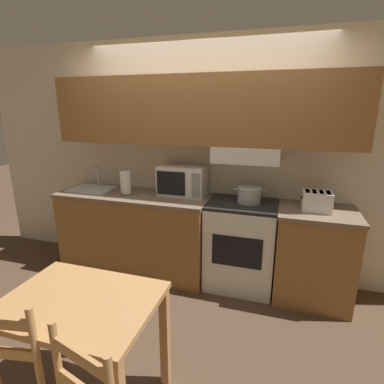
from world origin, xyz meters
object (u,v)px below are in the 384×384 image
stove_range (240,245)px  microwave (182,181)px  cooking_pot (249,194)px  toaster (317,201)px  sink_basin (92,189)px  dining_table (82,319)px  paper_towel_roll (126,183)px

stove_range → microwave: bearing=171.8°
cooking_pot → toaster: toaster is taller
toaster → cooking_pot: bearing=173.2°
stove_range → sink_basin: (-1.73, -0.02, 0.48)m
stove_range → toaster: size_ratio=3.47×
dining_table → microwave: bearing=88.5°
stove_range → dining_table: stove_range is taller
dining_table → paper_towel_roll: bearing=109.5°
paper_towel_roll → microwave: bearing=13.8°
toaster → sink_basin: bearing=179.7°
stove_range → toaster: (0.68, -0.03, 0.55)m
stove_range → cooking_pot: cooking_pot is taller
sink_basin → dining_table: size_ratio=0.55×
stove_range → sink_basin: size_ratio=1.88×
stove_range → toaster: toaster is taller
stove_range → paper_towel_roll: paper_towel_roll is taller
cooking_pot → paper_towel_roll: bearing=-176.0°
cooking_pot → microwave: size_ratio=0.64×
microwave → paper_towel_roll: 0.63m
sink_basin → paper_towel_roll: bearing=-4.2°
toaster → sink_basin: (-2.41, 0.01, -0.07)m
paper_towel_roll → dining_table: paper_towel_roll is taller
stove_range → paper_towel_roll: 1.40m
microwave → sink_basin: 1.08m
stove_range → microwave: microwave is taller
stove_range → microwave: (-0.67, 0.10, 0.62)m
stove_range → cooking_pot: 0.55m
toaster → sink_basin: size_ratio=0.54×
cooking_pot → dining_table: bearing=-114.6°
sink_basin → toaster: bearing=-0.3°
cooking_pot → microwave: 0.73m
toaster → stove_range: bearing=177.2°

